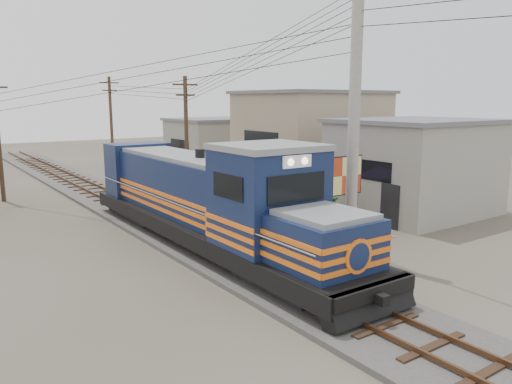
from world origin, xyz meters
TOP-DOWN VIEW (x-y plane):
  - ground at (0.00, 0.00)m, footprint 120.00×120.00m
  - ballast at (0.00, 10.00)m, footprint 3.60×70.00m
  - track at (0.00, 10.00)m, footprint 1.15×70.00m
  - locomotive at (0.00, 3.48)m, footprint 3.06×16.68m
  - utility_pole_main at (3.50, -0.50)m, footprint 0.40×0.40m
  - wooden_pole_mid at (4.50, 14.00)m, footprint 1.60×0.24m
  - wooden_pole_far at (4.80, 28.00)m, footprint 1.60×0.24m
  - power_lines at (-0.14, 8.49)m, footprint 9.65×19.00m
  - shophouse_front at (11.50, 3.00)m, footprint 7.35×6.30m
  - shophouse_mid at (12.50, 12.00)m, footprint 8.40×7.35m
  - shophouse_back at (11.00, 22.00)m, footprint 6.30×6.30m
  - billboard at (5.06, 1.60)m, footprint 2.20×0.16m
  - market_umbrella at (5.91, 3.79)m, footprint 2.77×2.77m
  - vendor at (7.52, 6.19)m, footprint 0.77×0.71m
  - plant_nursery at (4.97, 4.82)m, footprint 3.32×3.22m

SIDE VIEW (x-z plane):
  - ground at x=0.00m, z-range 0.00..0.00m
  - ballast at x=0.00m, z-range 0.00..0.16m
  - track at x=0.00m, z-range 0.20..0.32m
  - plant_nursery at x=4.97m, z-range -0.08..0.98m
  - vendor at x=7.52m, z-range 0.00..1.77m
  - locomotive at x=0.00m, z-range -0.28..3.86m
  - shophouse_back at x=11.00m, z-range 0.01..4.21m
  - market_umbrella at x=5.91m, z-range 0.93..3.37m
  - shophouse_front at x=11.50m, z-range 0.01..4.71m
  - billboard at x=5.06m, z-range 0.81..4.20m
  - shophouse_mid at x=12.50m, z-range 0.01..6.21m
  - wooden_pole_mid at x=4.50m, z-range 0.18..7.18m
  - wooden_pole_far at x=4.80m, z-range 0.18..7.68m
  - utility_pole_main at x=3.50m, z-range 0.00..10.00m
  - power_lines at x=-0.14m, z-range 5.91..9.21m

